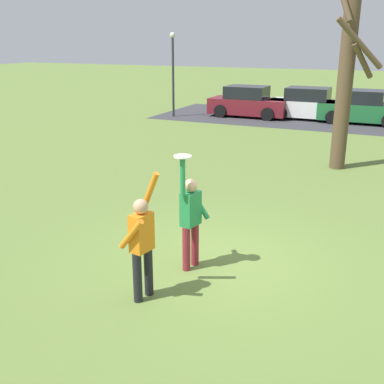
{
  "coord_description": "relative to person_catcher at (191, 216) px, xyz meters",
  "views": [
    {
      "loc": [
        2.75,
        -7.34,
        3.89
      ],
      "look_at": [
        -0.51,
        -0.15,
        1.31
      ],
      "focal_mm": 43.6,
      "sensor_mm": 36.0,
      "label": 1
    }
  ],
  "objects": [
    {
      "name": "ground_plane",
      "position": [
        0.38,
        0.47,
        -0.98
      ],
      "size": [
        120.0,
        120.0,
        0.0
      ],
      "primitive_type": "plane",
      "color": "olive"
    },
    {
      "name": "person_catcher",
      "position": [
        0.0,
        0.0,
        0.0
      ],
      "size": [
        0.49,
        0.58,
        2.08
      ],
      "rotation": [
        0.0,
        0.0,
        -1.77
      ],
      "color": "maroon",
      "rests_on": "ground_plane"
    },
    {
      "name": "person_defender",
      "position": [
        -0.25,
        -1.25,
        -0.0
      ],
      "size": [
        0.51,
        0.6,
        2.04
      ],
      "rotation": [
        0.0,
        0.0,
        1.38
      ],
      "color": "black",
      "rests_on": "ground_plane"
    },
    {
      "name": "frisbee_disc",
      "position": [
        -0.04,
        -0.22,
        1.11
      ],
      "size": [
        0.29,
        0.29,
        0.02
      ],
      "primitive_type": "cylinder",
      "color": "white",
      "rests_on": "person_catcher"
    },
    {
      "name": "parked_car_maroon",
      "position": [
        -4.41,
        17.0,
        -0.25
      ],
      "size": [
        4.1,
        2.05,
        1.59
      ],
      "rotation": [
        0.0,
        0.0,
        -0.0
      ],
      "color": "maroon",
      "rests_on": "ground_plane"
    },
    {
      "name": "parked_car_white",
      "position": [
        -1.31,
        17.51,
        -0.25
      ],
      "size": [
        4.1,
        2.05,
        1.59
      ],
      "rotation": [
        0.0,
        0.0,
        -0.0
      ],
      "color": "white",
      "rests_on": "ground_plane"
    },
    {
      "name": "parked_car_green",
      "position": [
        1.26,
        17.35,
        -0.25
      ],
      "size": [
        4.1,
        2.05,
        1.59
      ],
      "rotation": [
        0.0,
        0.0,
        -0.0
      ],
      "color": "#1E6633",
      "rests_on": "ground_plane"
    },
    {
      "name": "parking_strip",
      "position": [
        1.54,
        17.4,
        -0.98
      ],
      "size": [
        21.2,
        6.4,
        0.01
      ],
      "primitive_type": "cube",
      "color": "#38383D",
      "rests_on": "ground_plane"
    },
    {
      "name": "bare_tree_tall",
      "position": [
        1.42,
        8.11,
        1.87
      ],
      "size": [
        1.83,
        1.36,
        6.11
      ],
      "color": "brown",
      "rests_on": "ground_plane"
    },
    {
      "name": "lamppost_by_lot",
      "position": [
        -8.04,
        15.4,
        1.6
      ],
      "size": [
        0.28,
        0.28,
        4.26
      ],
      "color": "#2D2D33",
      "rests_on": "ground_plane"
    }
  ]
}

